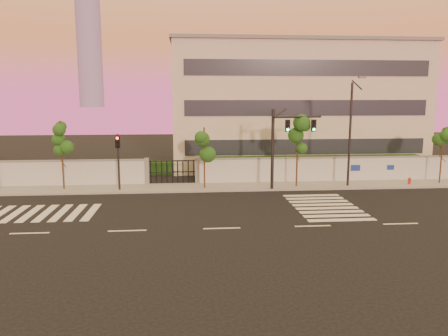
{
  "coord_description": "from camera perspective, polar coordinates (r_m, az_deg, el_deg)",
  "views": [
    {
      "loc": [
        -1.8,
        -22.52,
        7.01
      ],
      "look_at": [
        0.64,
        6.0,
        2.3
      ],
      "focal_mm": 35.0,
      "sensor_mm": 36.0,
      "label": 1
    }
  ],
  "objects": [
    {
      "name": "ground",
      "position": [
        23.65,
        -0.3,
        -7.9
      ],
      "size": [
        120.0,
        120.0,
        0.0
      ],
      "primitive_type": "plane",
      "color": "black",
      "rests_on": "ground"
    },
    {
      "name": "sidewalk",
      "position": [
        33.79,
        -1.73,
        -2.51
      ],
      "size": [
        60.0,
        3.0,
        0.15
      ],
      "primitive_type": "cube",
      "color": "gray",
      "rests_on": "ground"
    },
    {
      "name": "perimeter_wall",
      "position": [
        35.08,
        -1.7,
        -0.42
      ],
      "size": [
        60.0,
        0.36,
        2.2
      ],
      "color": "#B5B8BC",
      "rests_on": "ground"
    },
    {
      "name": "hedge_row",
      "position": [
        37.89,
        -0.33,
        -0.07
      ],
      "size": [
        41.0,
        4.25,
        1.8
      ],
      "color": "black",
      "rests_on": "ground"
    },
    {
      "name": "institutional_building",
      "position": [
        45.81,
        8.85,
        8.16
      ],
      "size": [
        24.4,
        12.4,
        12.25
      ],
      "color": "beige",
      "rests_on": "ground"
    },
    {
      "name": "distant_skyscraper",
      "position": [
        313.9,
        -17.39,
        19.01
      ],
      "size": [
        16.0,
        16.0,
        118.0
      ],
      "color": "slate",
      "rests_on": "ground"
    },
    {
      "name": "road_markings",
      "position": [
        27.19,
        -4.28,
        -5.61
      ],
      "size": [
        57.0,
        7.62,
        0.02
      ],
      "color": "silver",
      "rests_on": "ground"
    },
    {
      "name": "street_tree_c",
      "position": [
        34.41,
        -20.47,
        3.48
      ],
      "size": [
        1.42,
        1.13,
        5.24
      ],
      "color": "#382314",
      "rests_on": "ground"
    },
    {
      "name": "street_tree_d",
      "position": [
        32.71,
        -2.56,
        3.14
      ],
      "size": [
        1.54,
        1.22,
        4.74
      ],
      "color": "#382314",
      "rests_on": "ground"
    },
    {
      "name": "street_tree_e",
      "position": [
        33.71,
        9.63,
        4.22
      ],
      "size": [
        1.59,
        1.27,
        5.55
      ],
      "color": "#382314",
      "rests_on": "ground"
    },
    {
      "name": "street_tree_f",
      "position": [
        38.81,
        26.65,
        2.93
      ],
      "size": [
        1.49,
        1.18,
        4.55
      ],
      "color": "#382314",
      "rests_on": "ground"
    },
    {
      "name": "traffic_signal_main",
      "position": [
        32.66,
        7.71,
        3.72
      ],
      "size": [
        3.83,
        0.95,
        6.1
      ],
      "rotation": [
        0.0,
        0.0,
        0.21
      ],
      "color": "black",
      "rests_on": "ground"
    },
    {
      "name": "traffic_signal_secondary",
      "position": [
        33.01,
        -13.65,
        1.62
      ],
      "size": [
        0.33,
        0.33,
        4.3
      ],
      "rotation": [
        0.0,
        0.0,
        0.3
      ],
      "color": "black",
      "rests_on": "ground"
    },
    {
      "name": "streetlight_east",
      "position": [
        34.65,
        16.26,
        4.9
      ],
      "size": [
        0.5,
        2.03,
        8.42
      ],
      "color": "black",
      "rests_on": "ground"
    },
    {
      "name": "fire_hydrant",
      "position": [
        37.52,
        23.07,
        -1.64
      ],
      "size": [
        0.28,
        0.26,
        0.71
      ],
      "rotation": [
        0.0,
        0.0,
        0.37
      ],
      "color": "#B3200B",
      "rests_on": "ground"
    }
  ]
}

